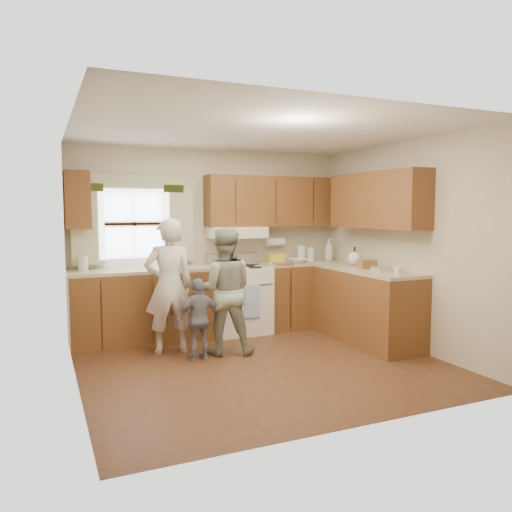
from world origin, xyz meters
name	(u,v)px	position (x,y,z in m)	size (l,w,h in m)	color
room	(262,250)	(0.00, 0.00, 1.25)	(3.80, 3.80, 3.80)	#472516
kitchen_fixtures	(271,274)	(0.62, 1.08, 0.84)	(3.80, 2.25, 2.15)	#44290E
stove	(239,299)	(0.30, 1.44, 0.47)	(0.76, 0.67, 1.07)	silver
woman_left	(169,286)	(-0.81, 0.85, 0.79)	(0.58, 0.38, 1.58)	beige
woman_right	(224,291)	(-0.24, 0.56, 0.74)	(0.72, 0.56, 1.48)	#29462C
child	(199,319)	(-0.58, 0.43, 0.46)	(0.54, 0.23, 0.92)	slate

